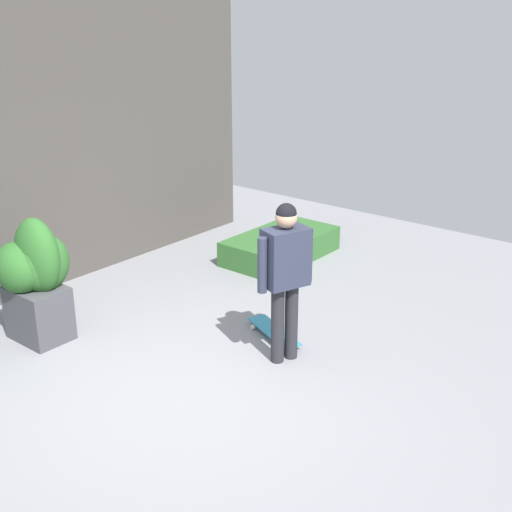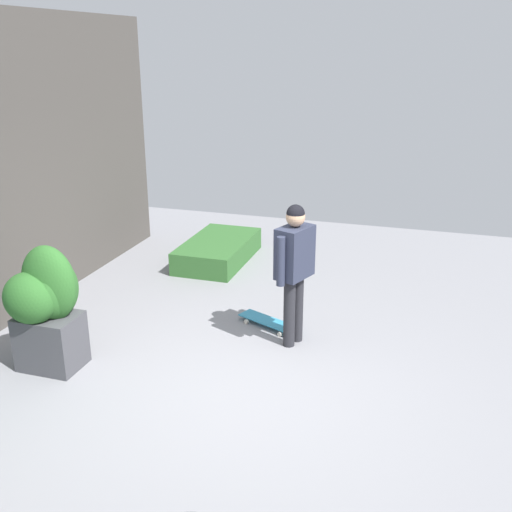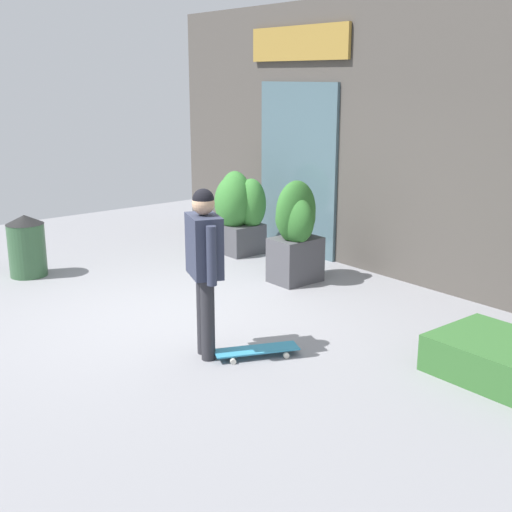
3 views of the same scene
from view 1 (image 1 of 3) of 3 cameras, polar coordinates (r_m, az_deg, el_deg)
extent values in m
plane|color=gray|center=(6.22, -6.03, -11.63)|extent=(12.00, 12.00, 0.00)
cylinder|color=#28282D|center=(6.53, 1.85, -5.85)|extent=(0.13, 0.13, 0.80)
cylinder|color=#28282D|center=(6.60, 3.03, -5.53)|extent=(0.13, 0.13, 0.80)
cube|color=#2D3347|center=(6.29, 2.54, -0.10)|extent=(0.49, 0.39, 0.57)
cylinder|color=#2D3347|center=(6.18, 0.53, -0.80)|extent=(0.09, 0.09, 0.54)
cylinder|color=#2D3347|center=(6.44, 4.45, 0.05)|extent=(0.09, 0.09, 0.54)
sphere|color=tan|center=(6.17, 2.59, 3.31)|extent=(0.21, 0.21, 0.21)
sphere|color=black|center=(6.16, 2.60, 3.63)|extent=(0.20, 0.20, 0.20)
cube|color=teal|center=(7.13, 1.52, -6.42)|extent=(0.52, 0.83, 0.02)
cylinder|color=silver|center=(7.30, -0.29, -6.09)|extent=(0.05, 0.06, 0.05)
cylinder|color=silver|center=(7.40, 1.35, -5.71)|extent=(0.05, 0.06, 0.05)
cylinder|color=silver|center=(6.90, 1.69, -7.79)|extent=(0.05, 0.06, 0.05)
cylinder|color=silver|center=(7.00, 3.40, -7.35)|extent=(0.05, 0.06, 0.05)
cube|color=#47474C|center=(7.38, -18.00, -4.62)|extent=(0.46, 0.61, 0.58)
ellipsoid|color=#2D6628|center=(7.20, -19.58, -0.94)|extent=(0.46, 0.56, 0.54)
ellipsoid|color=#2D6628|center=(7.13, -18.16, 0.00)|extent=(0.37, 0.59, 0.80)
ellipsoid|color=#2D6628|center=(7.15, -17.57, -0.63)|extent=(0.55, 0.37, 0.60)
cube|color=#33662D|center=(9.31, 2.11, 0.87)|extent=(1.64, 0.90, 0.34)
camera|label=2|loc=(2.38, -79.08, 1.16)|focal=41.81mm
camera|label=3|loc=(9.68, 39.03, 11.86)|focal=47.03mm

